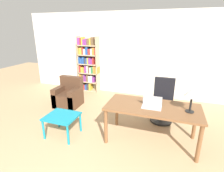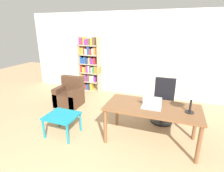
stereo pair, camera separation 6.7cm
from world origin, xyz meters
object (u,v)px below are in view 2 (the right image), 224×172
desk (152,111)px  side_table_blue (62,118)px  armchair (70,96)px  office_chair (163,103)px  bookshelf (89,65)px  laptop (151,105)px  table_lamp (192,94)px

desk → side_table_blue: size_ratio=2.76×
armchair → desk: bearing=-20.9°
office_chair → side_table_blue: (-1.94, -1.37, -0.07)m
side_table_blue → bookshelf: bearing=104.9°
side_table_blue → bookshelf: size_ratio=0.34×
desk → armchair: bearing=159.1°
armchair → office_chair: bearing=-0.0°
side_table_blue → armchair: 1.55m
office_chair → armchair: office_chair is taller
laptop → side_table_blue: 1.86m
armchair → bookshelf: bookshelf is taller
laptop → armchair: bearing=158.1°
office_chair → side_table_blue: bearing=-144.8°
office_chair → armchair: size_ratio=1.26×
office_chair → laptop: bearing=-99.4°
office_chair → armchair: bearing=180.0°
bookshelf → office_chair: bearing=-27.2°
office_chair → side_table_blue: office_chair is taller
office_chair → table_lamp: bearing=-62.8°
desk → laptop: size_ratio=4.94×
side_table_blue → armchair: (-0.71, 1.37, -0.11)m
laptop → office_chair: 1.07m
side_table_blue → bookshelf: bookshelf is taller
office_chair → side_table_blue: size_ratio=1.64×
desk → bookshelf: bookshelf is taller
laptop → table_lamp: bearing=1.9°
laptop → office_chair: size_ratio=0.34×
table_lamp → bookshelf: size_ratio=0.23×
desk → armchair: (-2.50, 0.96, -0.38)m
table_lamp → office_chair: bearing=117.2°
office_chair → bookshelf: 3.04m
desk → side_table_blue: 1.86m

